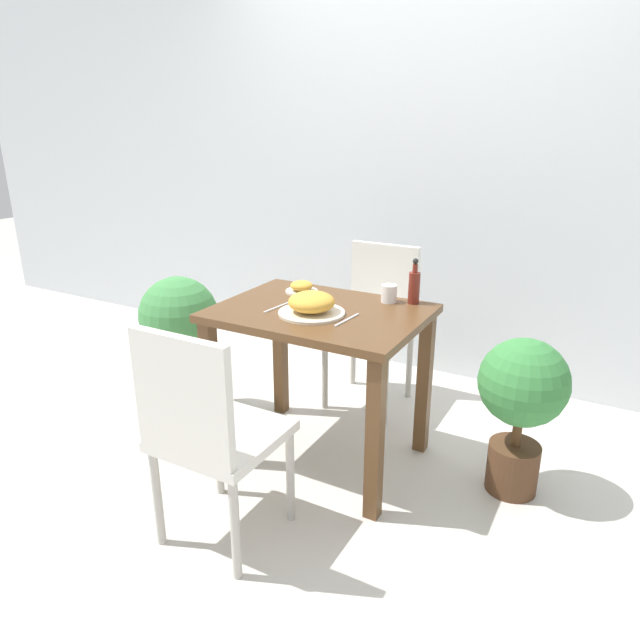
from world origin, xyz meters
name	(u,v)px	position (x,y,z in m)	size (l,w,h in m)	color
ground_plane	(320,455)	(0.00, 0.00, 0.00)	(16.00, 16.00, 0.00)	beige
wall_back	(422,162)	(0.00, 1.25, 1.30)	(8.00, 0.05, 2.60)	silver
dining_table	(320,338)	(0.00, 0.00, 0.61)	(0.91, 0.68, 0.74)	brown
chair_near	(207,428)	(-0.06, -0.73, 0.50)	(0.42, 0.42, 0.89)	silver
chair_far	(375,316)	(-0.03, 0.70, 0.50)	(0.42, 0.42, 0.89)	silver
food_plate	(311,304)	(0.00, -0.07, 0.79)	(0.29, 0.29, 0.10)	beige
side_plate	(302,288)	(-0.20, 0.18, 0.77)	(0.16, 0.16, 0.06)	beige
drink_cup	(389,294)	(0.22, 0.25, 0.78)	(0.07, 0.07, 0.08)	white
sauce_bottle	(414,286)	(0.33, 0.29, 0.83)	(0.05, 0.05, 0.21)	maroon
fork_utensil	(277,307)	(-0.18, -0.07, 0.75)	(0.03, 0.18, 0.00)	silver
spoon_utensil	(347,320)	(0.17, -0.07, 0.75)	(0.03, 0.18, 0.00)	silver
potted_plant_left	(180,328)	(-0.86, 0.02, 0.50)	(0.41, 0.41, 0.77)	#51331E
potted_plant_right	(521,398)	(0.86, 0.17, 0.45)	(0.37, 0.37, 0.70)	#51331E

